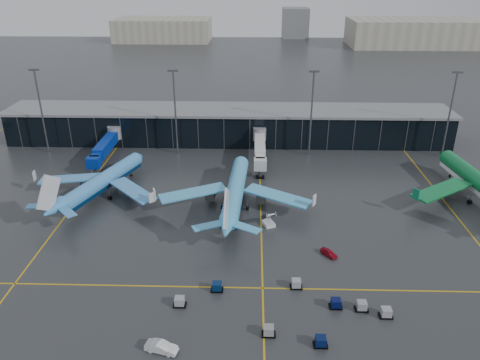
{
  "coord_description": "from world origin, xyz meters",
  "views": [
    {
      "loc": [
        7.89,
        -82.81,
        52.72
      ],
      "look_at": [
        5.0,
        18.0,
        6.0
      ],
      "focal_mm": 35.0,
      "sensor_mm": 36.0,
      "label": 1
    }
  ],
  "objects_px": {
    "airliner_klm_near": "(236,180)",
    "service_van_red": "(329,253)",
    "service_van_white": "(161,347)",
    "baggage_carts": "(295,308)",
    "airliner_arkefly": "(103,172)",
    "mobile_airstair": "(268,222)"
  },
  "relations": [
    {
      "from": "service_van_white",
      "to": "baggage_carts",
      "type": "bearing_deg",
      "value": -51.42
    },
    {
      "from": "service_van_white",
      "to": "airliner_klm_near",
      "type": "bearing_deg",
      "value": 2.7
    },
    {
      "from": "baggage_carts",
      "to": "service_van_red",
      "type": "relative_size",
      "value": 9.55
    },
    {
      "from": "airliner_arkefly",
      "to": "airliner_klm_near",
      "type": "relative_size",
      "value": 0.93
    },
    {
      "from": "service_van_white",
      "to": "service_van_red",
      "type": "bearing_deg",
      "value": -33.65
    },
    {
      "from": "service_van_red",
      "to": "mobile_airstair",
      "type": "bearing_deg",
      "value": 96.97
    },
    {
      "from": "airliner_arkefly",
      "to": "service_van_red",
      "type": "bearing_deg",
      "value": -6.71
    },
    {
      "from": "airliner_arkefly",
      "to": "service_van_white",
      "type": "bearing_deg",
      "value": -46.03
    },
    {
      "from": "mobile_airstair",
      "to": "airliner_arkefly",
      "type": "bearing_deg",
      "value": 138.77
    },
    {
      "from": "service_van_red",
      "to": "baggage_carts",
      "type": "bearing_deg",
      "value": -153.99
    },
    {
      "from": "airliner_arkefly",
      "to": "baggage_carts",
      "type": "xyz_separation_m",
      "value": [
        44.23,
        -42.45,
        -5.42
      ]
    },
    {
      "from": "airliner_klm_near",
      "to": "service_van_red",
      "type": "relative_size",
      "value": 11.31
    },
    {
      "from": "mobile_airstair",
      "to": "service_van_white",
      "type": "relative_size",
      "value": 0.76
    },
    {
      "from": "airliner_arkefly",
      "to": "service_van_red",
      "type": "distance_m",
      "value": 58.55
    },
    {
      "from": "airliner_klm_near",
      "to": "baggage_carts",
      "type": "xyz_separation_m",
      "value": [
        11.24,
        -37.57,
        -5.87
      ]
    },
    {
      "from": "service_van_red",
      "to": "service_van_white",
      "type": "height_order",
      "value": "service_van_white"
    },
    {
      "from": "airliner_arkefly",
      "to": "airliner_klm_near",
      "type": "bearing_deg",
      "value": 11.03
    },
    {
      "from": "baggage_carts",
      "to": "service_van_white",
      "type": "height_order",
      "value": "baggage_carts"
    },
    {
      "from": "airliner_klm_near",
      "to": "service_van_red",
      "type": "xyz_separation_m",
      "value": [
        19.32,
        -20.82,
        -5.98
      ]
    },
    {
      "from": "baggage_carts",
      "to": "airliner_klm_near",
      "type": "bearing_deg",
      "value": 106.65
    },
    {
      "from": "airliner_arkefly",
      "to": "service_van_white",
      "type": "height_order",
      "value": "airliner_arkefly"
    },
    {
      "from": "airliner_klm_near",
      "to": "service_van_white",
      "type": "relative_size",
      "value": 8.64
    }
  ]
}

